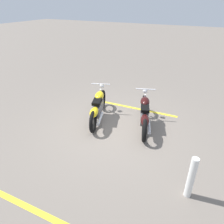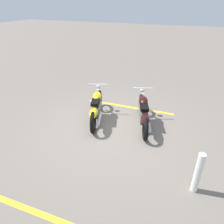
# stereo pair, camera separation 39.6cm
# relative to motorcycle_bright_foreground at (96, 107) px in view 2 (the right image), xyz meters

# --- Properties ---
(ground_plane) EXTENTS (60.00, 60.00, 0.00)m
(ground_plane) POSITION_rel_motorcycle_bright_foreground_xyz_m (0.23, 0.72, -0.46)
(ground_plane) COLOR slate
(motorcycle_bright_foreground) EXTENTS (2.15, 0.89, 1.04)m
(motorcycle_bright_foreground) POSITION_rel_motorcycle_bright_foreground_xyz_m (0.00, 0.00, 0.00)
(motorcycle_bright_foreground) COLOR black
(motorcycle_bright_foreground) RESTS_ON ground
(motorcycle_dark_foreground) EXTENTS (2.14, 0.91, 1.04)m
(motorcycle_dark_foreground) POSITION_rel_motorcycle_bright_foreground_xyz_m (-0.24, 1.48, 0.00)
(motorcycle_dark_foreground) COLOR black
(motorcycle_dark_foreground) RESTS_ON ground
(bollard_post) EXTENTS (0.14, 0.14, 0.95)m
(bollard_post) POSITION_rel_motorcycle_bright_foreground_xyz_m (1.82, 3.12, 0.01)
(bollard_post) COLOR white
(bollard_post) RESTS_ON ground
(parking_stripe_near) EXTENTS (0.22, 3.20, 0.01)m
(parking_stripe_near) POSITION_rel_motorcycle_bright_foreground_xyz_m (-1.27, 0.71, -0.46)
(parking_stripe_near) COLOR yellow
(parking_stripe_near) RESTS_ON ground
(parking_stripe_mid) EXTENTS (0.22, 3.20, 0.01)m
(parking_stripe_mid) POSITION_rel_motorcycle_bright_foreground_xyz_m (3.47, 0.61, -0.46)
(parking_stripe_mid) COLOR yellow
(parking_stripe_mid) RESTS_ON ground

